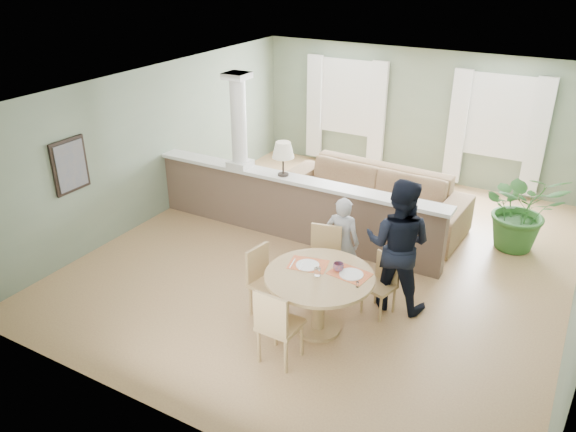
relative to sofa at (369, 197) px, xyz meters
The scene contains 12 objects.
ground 1.47m from the sofa, 91.29° to the right, with size 8.00×8.00×0.00m, color tan.
room_shell 1.53m from the sofa, 94.53° to the right, with size 7.02×8.02×2.71m.
pony_wall 1.58m from the sofa, 130.54° to the right, with size 5.32×0.38×2.70m.
sofa is the anchor object (origin of this frame).
houseplant 2.52m from the sofa, ahead, with size 1.25×1.08×1.39m, color #316829.
dining_table 3.34m from the sofa, 78.88° to the right, with size 1.38×1.38×0.94m.
chair_far_boy 2.45m from the sofa, 83.26° to the right, with size 0.55×0.55×1.01m.
chair_far_man 2.73m from the sofa, 64.39° to the right, with size 0.46×0.46×0.84m.
chair_near 4.12m from the sofa, 83.11° to the right, with size 0.47×0.47×1.02m.
chair_side 3.28m from the sofa, 93.02° to the right, with size 0.50×0.50×0.96m.
child_person 2.17m from the sofa, 78.75° to the right, with size 0.50×0.33×1.38m, color #A0A1A6.
man_person 2.62m from the sofa, 60.29° to the right, with size 0.91×0.71×1.87m, color black.
Camera 1 is at (3.26, -7.26, 4.50)m, focal length 35.00 mm.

